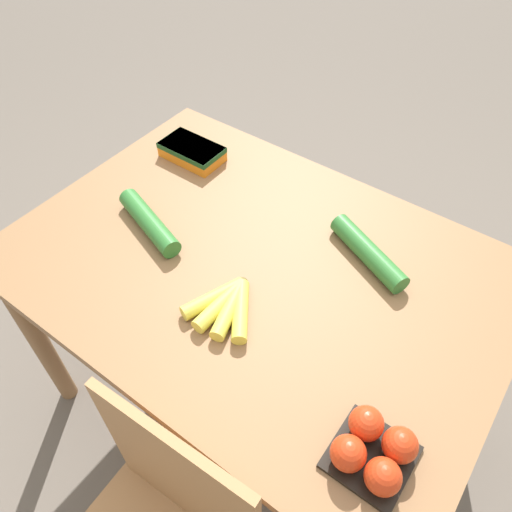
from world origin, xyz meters
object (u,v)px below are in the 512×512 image
at_px(carrot_bag, 192,151).
at_px(cucumber_far, 149,222).
at_px(cucumber_near, 368,252).
at_px(tomato_pack, 374,450).
at_px(banana_bunch, 227,305).

xyz_separation_m(carrot_bag, cucumber_far, (-0.12, 0.32, -0.00)).
bearing_deg(cucumber_near, tomato_pack, 118.51).
bearing_deg(cucumber_far, banana_bunch, 165.20).
bearing_deg(cucumber_far, tomato_pack, 165.51).
xyz_separation_m(banana_bunch, cucumber_far, (0.34, -0.09, 0.01)).
bearing_deg(cucumber_near, cucumber_far, 25.27).
bearing_deg(carrot_bag, cucumber_far, 110.65).
distance_m(banana_bunch, tomato_pack, 0.46).
height_order(tomato_pack, cucumber_far, tomato_pack).
bearing_deg(cucumber_far, carrot_bag, -69.35).
relative_size(tomato_pack, cucumber_near, 0.59).
relative_size(tomato_pack, cucumber_far, 0.58).
xyz_separation_m(banana_bunch, tomato_pack, (-0.45, 0.11, 0.02)).
bearing_deg(banana_bunch, carrot_bag, -41.32).
relative_size(banana_bunch, tomato_pack, 1.21).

